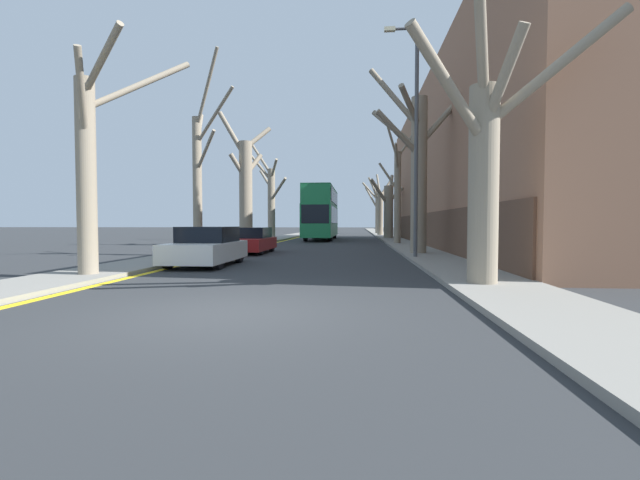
# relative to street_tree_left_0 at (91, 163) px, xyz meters

# --- Properties ---
(ground_plane) EXTENTS (300.00, 300.00, 0.00)m
(ground_plane) POSITION_rel_street_tree_left_0_xyz_m (4.97, -4.11, -3.11)
(ground_plane) COLOR #2B2D30
(sidewalk_left) EXTENTS (2.23, 120.00, 0.12)m
(sidewalk_left) POSITION_rel_street_tree_left_0_xyz_m (-0.37, 45.89, -3.05)
(sidewalk_left) COLOR gray
(sidewalk_left) RESTS_ON ground
(sidewalk_right) EXTENTS (2.23, 120.00, 0.12)m
(sidewalk_right) POSITION_rel_street_tree_left_0_xyz_m (10.30, 45.89, -3.05)
(sidewalk_right) COLOR gray
(sidewalk_right) RESTS_ON ground
(building_facade_right) EXTENTS (10.08, 37.37, 10.61)m
(building_facade_right) POSITION_rel_street_tree_left_0_xyz_m (16.40, 17.96, 2.19)
(building_facade_right) COLOR #93664C
(building_facade_right) RESTS_ON ground
(kerb_line_stripe) EXTENTS (0.24, 120.00, 0.01)m
(kerb_line_stripe) POSITION_rel_street_tree_left_0_xyz_m (0.93, 45.89, -3.10)
(kerb_line_stripe) COLOR yellow
(kerb_line_stripe) RESTS_ON ground
(street_tree_left_0) EXTENTS (2.27, 3.71, 6.57)m
(street_tree_left_0) POSITION_rel_street_tree_left_0_xyz_m (0.00, 0.00, 0.00)
(street_tree_left_0) COLOR gray
(street_tree_left_0) RESTS_ON ground
(street_tree_left_1) EXTENTS (2.29, 2.65, 8.87)m
(street_tree_left_1) POSITION_rel_street_tree_left_0_xyz_m (-0.01, 7.93, 0.58)
(street_tree_left_1) COLOR gray
(street_tree_left_1) RESTS_ON ground
(street_tree_left_2) EXTENTS (3.26, 2.23, 8.72)m
(street_tree_left_2) POSITION_rel_street_tree_left_0_xyz_m (-0.18, 16.66, 0.75)
(street_tree_left_2) COLOR gray
(street_tree_left_2) RESTS_ON ground
(street_tree_left_3) EXTENTS (4.16, 4.48, 8.40)m
(street_tree_left_3) POSITION_rel_street_tree_left_0_xyz_m (-0.22, 24.81, 0.61)
(street_tree_left_3) COLOR gray
(street_tree_left_3) RESTS_ON ground
(street_tree_right_0) EXTENTS (4.75, 3.71, 6.49)m
(street_tree_right_0) POSITION_rel_street_tree_left_0_xyz_m (10.03, -0.99, -0.18)
(street_tree_right_0) COLOR gray
(street_tree_right_0) RESTS_ON ground
(street_tree_right_1) EXTENTS (4.74, 3.77, 8.86)m
(street_tree_right_1) POSITION_rel_street_tree_left_0_xyz_m (9.88, 9.26, 1.12)
(street_tree_right_1) COLOR gray
(street_tree_right_1) RESTS_ON ground
(street_tree_right_2) EXTENTS (2.72, 2.51, 8.39)m
(street_tree_right_2) POSITION_rel_street_tree_left_0_xyz_m (9.90, 19.23, 0.62)
(street_tree_right_2) COLOR gray
(street_tree_right_2) RESTS_ON ground
(street_tree_right_3) EXTENTS (3.27, 3.07, 6.25)m
(street_tree_right_3) POSITION_rel_street_tree_left_0_xyz_m (10.08, 30.05, -0.26)
(street_tree_right_3) COLOR gray
(street_tree_right_3) RESTS_ON ground
(street_tree_right_4) EXTENTS (2.80, 2.07, 7.46)m
(street_tree_right_4) POSITION_rel_street_tree_left_0_xyz_m (9.88, 40.39, 0.19)
(street_tree_right_4) COLOR gray
(street_tree_right_4) RESTS_ON ground
(street_tree_right_5) EXTENTS (2.63, 4.25, 7.70)m
(street_tree_right_5) POSITION_rel_street_tree_left_0_xyz_m (9.85, 49.36, 0.39)
(street_tree_right_5) COLOR gray
(street_tree_right_5) RESTS_ON ground
(double_decker_bus) EXTENTS (2.44, 11.62, 4.63)m
(double_decker_bus) POSITION_rel_street_tree_left_0_xyz_m (3.89, 27.62, -0.49)
(double_decker_bus) COLOR #1E7F47
(double_decker_bus) RESTS_ON ground
(parked_car_0) EXTENTS (1.90, 4.10, 1.37)m
(parked_car_0) POSITION_rel_street_tree_left_0_xyz_m (1.84, 3.70, -2.45)
(parked_car_0) COLOR silver
(parked_car_0) RESTS_ON ground
(parked_car_1) EXTENTS (1.82, 4.28, 1.28)m
(parked_car_1) POSITION_rel_street_tree_left_0_xyz_m (1.84, 10.00, -2.49)
(parked_car_1) COLOR maroon
(parked_car_1) RESTS_ON ground
(lamp_post) EXTENTS (1.40, 0.20, 9.49)m
(lamp_post) POSITION_rel_street_tree_left_0_xyz_m (9.44, 6.81, 2.11)
(lamp_post) COLOR #4C4F54
(lamp_post) RESTS_ON ground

